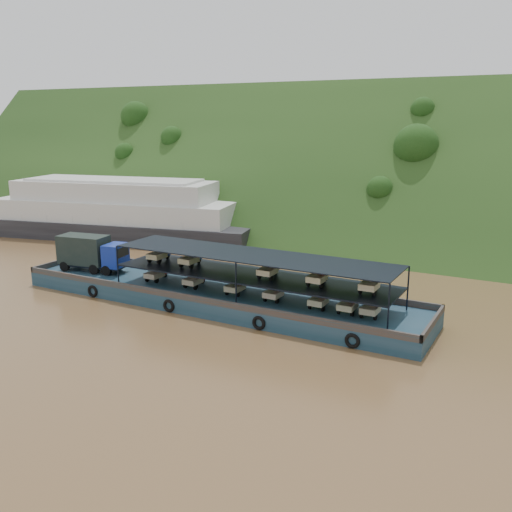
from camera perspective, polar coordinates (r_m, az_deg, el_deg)
The scene contains 4 objects.
ground at distance 46.74m, azimuth 0.39°, elevation -4.86°, with size 160.00×160.00×0.00m, color brown.
hillside at distance 79.33m, azimuth 12.81°, elevation 2.53°, with size 140.00×28.00×28.00m, color #1B3413.
cargo_barge at distance 47.10m, azimuth -5.07°, elevation -3.36°, with size 35.00×7.18×4.54m.
passenger_ferry at distance 74.93m, azimuth -13.86°, elevation 4.32°, with size 37.61×16.88×7.39m.
Camera 1 is at (20.96, -39.06, 14.85)m, focal length 40.00 mm.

